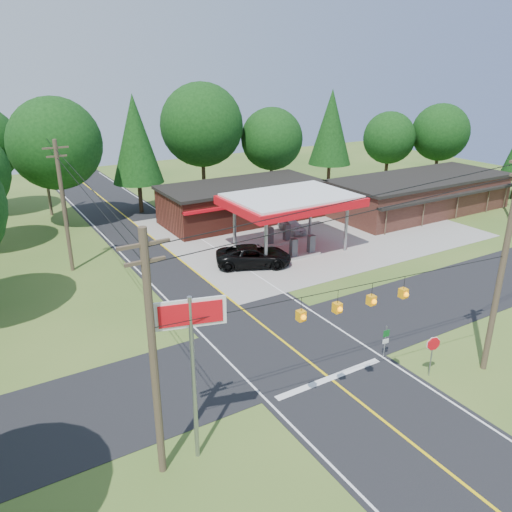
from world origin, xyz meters
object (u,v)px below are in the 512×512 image
gas_canopy (291,202)px  big_stop_sign (192,341)px  octagonal_stop_sign (433,347)px  suv_car (254,256)px  sedan_car (292,226)px

gas_canopy → big_stop_sign: bearing=-133.3°
octagonal_stop_sign → big_stop_sign: bearing=175.4°
gas_canopy → octagonal_stop_sign: bearing=-103.3°
suv_car → sedan_car: bearing=-28.7°
gas_canopy → suv_car: 5.86m
gas_canopy → suv_car: (-4.50, -1.49, -3.44)m
sedan_car → octagonal_stop_sign: (-7.50, -23.01, 1.08)m
suv_car → big_stop_sign: big_stop_sign is taller
big_stop_sign → octagonal_stop_sign: big_stop_sign is taller
suv_car → octagonal_stop_sign: (0.00, -17.53, 0.87)m
big_stop_sign → octagonal_stop_sign: (12.50, -1.00, -3.66)m
sedan_car → octagonal_stop_sign: octagonal_stop_sign is taller
sedan_car → big_stop_sign: big_stop_sign is taller
suv_car → big_stop_sign: bearing=168.0°
gas_canopy → octagonal_stop_sign: 19.71m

